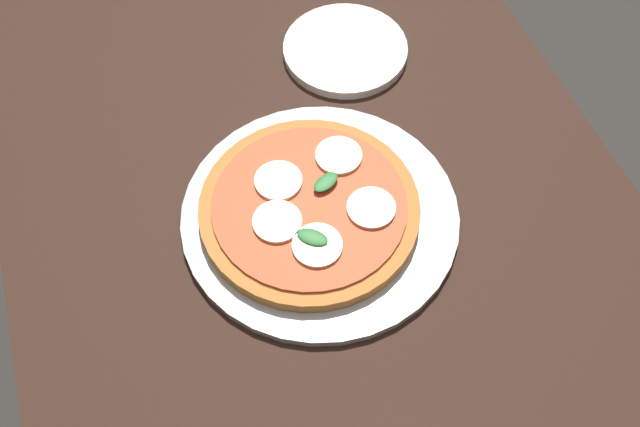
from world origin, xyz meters
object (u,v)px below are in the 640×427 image
object	(u,v)px
serving_tray	(320,215)
pizza	(310,208)
plate_white	(345,50)
dining_table	(338,293)

from	to	relation	value
serving_tray	pizza	distance (m)	0.02
serving_tray	plate_white	distance (m)	0.30
plate_white	pizza	bearing A→B (deg)	-28.88
dining_table	plate_white	world-z (taller)	plate_white
dining_table	serving_tray	world-z (taller)	serving_tray
pizza	plate_white	world-z (taller)	pizza
plate_white	serving_tray	bearing A→B (deg)	-26.45
dining_table	pizza	xyz separation A→B (m)	(-0.06, -0.02, 0.14)
serving_tray	plate_white	world-z (taller)	plate_white
dining_table	serving_tray	size ratio (longest dim) A/B	3.62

